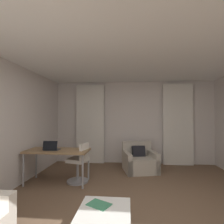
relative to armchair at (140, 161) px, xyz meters
The scene contains 10 objects.
ground_plane 2.22m from the armchair, 94.07° to the right, with size 12.00×12.00×0.00m, color brown.
wall_window 1.34m from the armchair, 100.73° to the left, with size 5.12×0.06×2.60m.
ceiling 3.24m from the armchair, 94.07° to the right, with size 5.12×6.12×0.06m, color white.
curtain_left_panel 1.95m from the armchair, 155.51° to the left, with size 0.90×0.06×2.50m.
curtain_right_panel 1.72m from the armchair, 29.81° to the left, with size 0.90×0.06×2.50m.
armchair is the anchor object (origin of this frame).
desk 2.20m from the armchair, 151.18° to the right, with size 1.40×0.64×0.74m.
desk_chair 1.72m from the armchair, 145.98° to the right, with size 0.48×0.48×0.88m.
laptop 2.36m from the armchair, 150.93° to the right, with size 0.32×0.25×0.22m.
magazine_open 2.77m from the armchair, 104.11° to the right, with size 0.34×0.31×0.01m.
Camera 1 is at (-0.14, -2.71, 1.51)m, focal length 28.33 mm.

